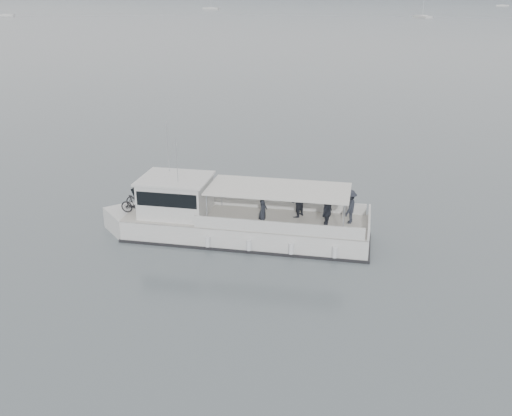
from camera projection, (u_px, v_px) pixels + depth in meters
The scene contains 2 objects.
ground at pixel (183, 229), 27.00m from camera, with size 1400.00×1400.00×0.00m, color #515A5F.
tour_boat at pixel (223, 220), 25.84m from camera, with size 12.33×6.33×5.23m.
Camera 1 is at (15.17, -19.90, 10.76)m, focal length 40.00 mm.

